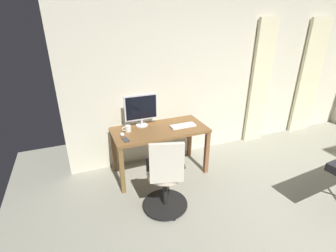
# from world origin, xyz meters

# --- Properties ---
(back_room_partition) EXTENTS (5.73, 0.10, 2.61)m
(back_room_partition) POSITION_xyz_m (0.00, -2.71, 1.31)
(back_room_partition) COLOR beige
(back_room_partition) RESTS_ON ground
(curtain_left_panel) EXTENTS (0.51, 0.06, 2.20)m
(curtain_left_panel) POSITION_xyz_m (-1.71, -2.60, 1.10)
(curtain_left_panel) COLOR beige
(curtain_left_panel) RESTS_ON ground
(curtain_right_panel) EXTENTS (0.39, 0.06, 2.20)m
(curtain_right_panel) POSITION_xyz_m (-0.49, -2.60, 1.10)
(curtain_right_panel) COLOR beige
(curtain_right_panel) RESTS_ON ground
(desk) EXTENTS (1.36, 0.65, 0.73)m
(desk) POSITION_xyz_m (1.57, -2.23, 0.63)
(desk) COLOR brown
(desk) RESTS_ON ground
(office_chair) EXTENTS (0.56, 0.56, 1.00)m
(office_chair) POSITION_xyz_m (1.81, -1.41, 0.46)
(office_chair) COLOR black
(office_chair) RESTS_ON ground
(computer_monitor) EXTENTS (0.49, 0.18, 0.48)m
(computer_monitor) POSITION_xyz_m (1.78, -2.44, 0.99)
(computer_monitor) COLOR silver
(computer_monitor) RESTS_ON desk
(computer_keyboard) EXTENTS (0.37, 0.14, 0.02)m
(computer_keyboard) POSITION_xyz_m (1.23, -2.18, 0.74)
(computer_keyboard) COLOR white
(computer_keyboard) RESTS_ON desk
(computer_mouse) EXTENTS (0.06, 0.10, 0.04)m
(computer_mouse) POSITION_xyz_m (2.12, -2.21, 0.75)
(computer_mouse) COLOR silver
(computer_mouse) RESTS_ON desk
(cell_phone_by_monitor) EXTENTS (0.09, 0.15, 0.01)m
(cell_phone_by_monitor) POSITION_xyz_m (2.11, -2.06, 0.73)
(cell_phone_by_monitor) COLOR #333338
(cell_phone_by_monitor) RESTS_ON desk
(mug_coffee) EXTENTS (0.13, 0.09, 0.09)m
(mug_coffee) POSITION_xyz_m (2.02, -2.32, 0.77)
(mug_coffee) COLOR white
(mug_coffee) RESTS_ON desk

